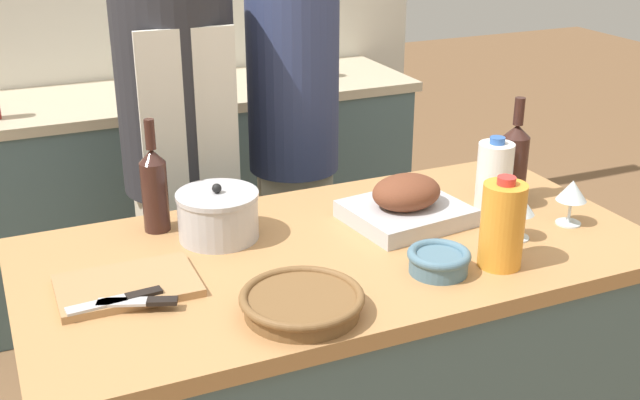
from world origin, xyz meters
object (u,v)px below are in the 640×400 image
at_px(roasting_pan, 406,204).
at_px(stock_pot, 218,215).
at_px(cutting_board, 127,286).
at_px(knife_paring, 140,302).
at_px(wicker_basket, 302,302).
at_px(juice_jug, 502,225).
at_px(wine_glass_right, 572,192).
at_px(wine_bottle_dark, 154,187).
at_px(person_cook_guest, 294,135).
at_px(wine_glass_left, 519,205).
at_px(knife_chef, 118,300).
at_px(wine_bottle_green, 514,160).
at_px(milk_jug, 494,176).
at_px(person_cook_aproned, 181,155).
at_px(condiment_bottle_tall, 322,63).
at_px(mixing_bowl, 439,260).

height_order(roasting_pan, stock_pot, stock_pot).
distance_m(cutting_board, knife_paring, 0.10).
bearing_deg(wicker_basket, juice_jug, 1.90).
bearing_deg(wine_glass_right, stock_pot, 161.35).
xyz_separation_m(wine_bottle_dark, person_cook_guest, (0.61, 0.58, -0.11)).
relative_size(wine_glass_left, knife_chef, 0.60).
height_order(wine_bottle_green, wine_glass_right, wine_bottle_green).
height_order(milk_jug, person_cook_guest, person_cook_guest).
relative_size(juice_jug, wine_bottle_green, 0.76).
relative_size(juice_jug, person_cook_aproned, 0.14).
relative_size(roasting_pan, wine_glass_left, 2.63).
bearing_deg(roasting_pan, condiment_bottle_tall, 73.85).
bearing_deg(person_cook_guest, mixing_bowl, -79.71).
distance_m(juice_jug, person_cook_guest, 1.11).
bearing_deg(knife_paring, knife_chef, 146.83).
bearing_deg(knife_chef, wine_bottle_green, 8.66).
relative_size(wicker_basket, condiment_bottle_tall, 1.82).
xyz_separation_m(milk_jug, condiment_bottle_tall, (0.18, 1.54, -0.03)).
relative_size(wicker_basket, knife_chef, 1.29).
xyz_separation_m(stock_pot, person_cook_guest, (0.48, 0.69, -0.06)).
distance_m(wine_glass_right, person_cook_guest, 1.05).
height_order(cutting_board, stock_pot, stock_pot).
relative_size(wine_bottle_green, knife_chef, 1.43).
height_order(juice_jug, wine_bottle_green, wine_bottle_green).
xyz_separation_m(milk_jug, person_cook_guest, (-0.25, 0.81, -0.09)).
distance_m(wicker_basket, person_cook_guest, 1.20).
bearing_deg(knife_paring, condiment_bottle_tall, 55.43).
distance_m(roasting_pan, wine_glass_left, 0.29).
distance_m(juice_jug, person_cook_aproned, 1.18).
bearing_deg(wine_glass_left, person_cook_aproned, 121.42).
height_order(wicker_basket, mixing_bowl, mixing_bowl).
distance_m(roasting_pan, mixing_bowl, 0.29).
bearing_deg(person_cook_aproned, wine_glass_right, -48.17).
bearing_deg(condiment_bottle_tall, knife_chef, -125.90).
bearing_deg(wicker_basket, cutting_board, 141.07).
distance_m(cutting_board, stock_pot, 0.32).
xyz_separation_m(wine_glass_left, knife_paring, (-0.93, 0.03, -0.07)).
bearing_deg(cutting_board, knife_paring, -86.12).
height_order(wicker_basket, person_cook_guest, person_cook_guest).
height_order(wicker_basket, wine_glass_right, wine_glass_right).
xyz_separation_m(stock_pot, mixing_bowl, (0.40, -0.38, -0.03)).
bearing_deg(juice_jug, wine_glass_right, 21.81).
bearing_deg(condiment_bottle_tall, wine_glass_right, -92.10).
bearing_deg(wine_bottle_green, wine_glass_right, -81.90).
relative_size(wine_glass_left, wine_glass_right, 1.00).
xyz_separation_m(roasting_pan, person_cook_guest, (0.01, 0.80, -0.05)).
relative_size(wicker_basket, person_cook_aproned, 0.16).
height_order(juice_jug, knife_chef, juice_jug).
distance_m(knife_chef, condiment_bottle_tall, 2.07).
xyz_separation_m(condiment_bottle_tall, person_cook_aproned, (-0.84, -0.75, -0.07)).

